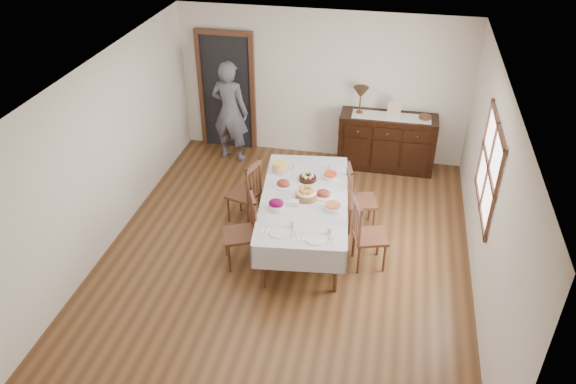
% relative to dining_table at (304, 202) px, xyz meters
% --- Properties ---
extents(ground, '(6.00, 6.00, 0.00)m').
position_rel_dining_table_xyz_m(ground, '(-0.19, -0.28, -0.70)').
color(ground, brown).
extents(room_shell, '(5.02, 6.02, 2.65)m').
position_rel_dining_table_xyz_m(room_shell, '(-0.34, 0.14, 0.94)').
color(room_shell, white).
rests_on(room_shell, ground).
extents(dining_table, '(1.43, 2.42, 0.79)m').
position_rel_dining_table_xyz_m(dining_table, '(0.00, 0.00, 0.00)').
color(dining_table, silver).
rests_on(dining_table, ground).
extents(chair_left_near, '(0.57, 0.57, 1.04)m').
position_rel_dining_table_xyz_m(chair_left_near, '(-0.71, -0.57, -0.17)').
color(chair_left_near, '#542E1D').
rests_on(chair_left_near, ground).
extents(chair_left_far, '(0.52, 0.52, 1.00)m').
position_rel_dining_table_xyz_m(chair_left_far, '(-0.94, 0.38, -0.19)').
color(chair_left_far, '#542E1D').
rests_on(chair_left_far, ground).
extents(chair_right_near, '(0.53, 0.53, 1.02)m').
position_rel_dining_table_xyz_m(chair_right_near, '(0.89, -0.30, -0.18)').
color(chair_right_near, '#542E1D').
rests_on(chair_right_near, ground).
extents(chair_right_far, '(0.52, 0.52, 1.03)m').
position_rel_dining_table_xyz_m(chair_right_far, '(0.69, 0.54, -0.18)').
color(chair_right_far, '#542E1D').
rests_on(chair_right_far, ground).
extents(sideboard, '(1.62, 0.59, 0.97)m').
position_rel_dining_table_xyz_m(sideboard, '(1.00, 2.44, -0.21)').
color(sideboard, black).
rests_on(sideboard, ground).
extents(person, '(0.66, 0.48, 1.93)m').
position_rel_dining_table_xyz_m(person, '(-1.71, 2.21, 0.27)').
color(person, '#565360').
rests_on(person, ground).
extents(bread_basket, '(0.30, 0.30, 0.17)m').
position_rel_dining_table_xyz_m(bread_basket, '(0.03, -0.04, 0.17)').
color(bread_basket, brown).
rests_on(bread_basket, dining_table).
extents(egg_basket, '(0.25, 0.25, 0.11)m').
position_rel_dining_table_xyz_m(egg_basket, '(-0.03, 0.43, 0.13)').
color(egg_basket, black).
rests_on(egg_basket, dining_table).
extents(ham_platter_a, '(0.28, 0.28, 0.11)m').
position_rel_dining_table_xyz_m(ham_platter_a, '(-0.34, 0.21, 0.12)').
color(ham_platter_a, silver).
rests_on(ham_platter_a, dining_table).
extents(ham_platter_b, '(0.29, 0.29, 0.11)m').
position_rel_dining_table_xyz_m(ham_platter_b, '(0.25, 0.07, 0.12)').
color(ham_platter_b, silver).
rests_on(ham_platter_b, dining_table).
extents(beet_bowl, '(0.21, 0.21, 0.15)m').
position_rel_dining_table_xyz_m(beet_bowl, '(-0.31, -0.37, 0.16)').
color(beet_bowl, silver).
rests_on(beet_bowl, dining_table).
extents(carrot_bowl, '(0.20, 0.20, 0.08)m').
position_rel_dining_table_xyz_m(carrot_bowl, '(0.28, 0.55, 0.13)').
color(carrot_bowl, silver).
rests_on(carrot_bowl, dining_table).
extents(pineapple_bowl, '(0.22, 0.22, 0.14)m').
position_rel_dining_table_xyz_m(pineapple_bowl, '(-0.47, 0.59, 0.16)').
color(pineapple_bowl, '#CEA88B').
rests_on(pineapple_bowl, dining_table).
extents(casserole_dish, '(0.25, 0.25, 0.08)m').
position_rel_dining_table_xyz_m(casserole_dish, '(0.42, -0.22, 0.13)').
color(casserole_dish, silver).
rests_on(casserole_dish, dining_table).
extents(butter_dish, '(0.15, 0.11, 0.07)m').
position_rel_dining_table_xyz_m(butter_dish, '(-0.11, -0.23, 0.13)').
color(butter_dish, silver).
rests_on(butter_dish, dining_table).
extents(setting_left, '(0.43, 0.31, 0.10)m').
position_rel_dining_table_xyz_m(setting_left, '(-0.12, -0.82, 0.11)').
color(setting_left, silver).
rests_on(setting_left, dining_table).
extents(setting_right, '(0.43, 0.31, 0.10)m').
position_rel_dining_table_xyz_m(setting_right, '(0.35, -0.86, 0.11)').
color(setting_right, silver).
rests_on(setting_right, dining_table).
extents(glass_far_a, '(0.06, 0.06, 0.09)m').
position_rel_dining_table_xyz_m(glass_far_a, '(-0.27, 0.70, 0.14)').
color(glass_far_a, silver).
rests_on(glass_far_a, dining_table).
extents(glass_far_b, '(0.07, 0.07, 0.11)m').
position_rel_dining_table_xyz_m(glass_far_b, '(0.24, 0.79, 0.15)').
color(glass_far_b, silver).
rests_on(glass_far_b, dining_table).
extents(runner, '(1.30, 0.35, 0.01)m').
position_rel_dining_table_xyz_m(runner, '(1.04, 2.41, 0.28)').
color(runner, white).
rests_on(runner, sideboard).
extents(table_lamp, '(0.26, 0.26, 0.46)m').
position_rel_dining_table_xyz_m(table_lamp, '(0.50, 2.46, 0.63)').
color(table_lamp, brown).
rests_on(table_lamp, sideboard).
extents(picture_frame, '(0.22, 0.08, 0.28)m').
position_rel_dining_table_xyz_m(picture_frame, '(1.07, 2.36, 0.42)').
color(picture_frame, '#C5B194').
rests_on(picture_frame, sideboard).
extents(deco_bowl, '(0.20, 0.20, 0.06)m').
position_rel_dining_table_xyz_m(deco_bowl, '(1.58, 2.44, 0.31)').
color(deco_bowl, '#542E1D').
rests_on(deco_bowl, sideboard).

